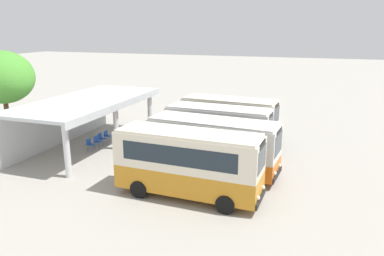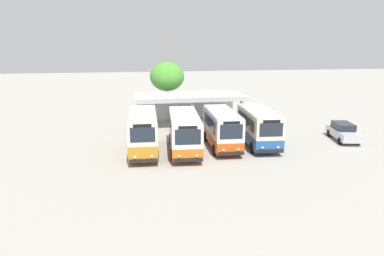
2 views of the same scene
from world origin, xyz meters
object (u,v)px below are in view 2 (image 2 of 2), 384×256
waiting_chair_second_from_end (188,121)px  city_bus_nearest_orange (143,131)px  city_bus_fourth_amber (258,126)px  waiting_chair_end_by_column (182,121)px  waiting_chair_fourth_seat (201,121)px  city_bus_second_in_row (184,131)px  city_bus_middle_cream (222,127)px  parked_car_flank (343,131)px  waiting_chair_middle_seat (194,121)px

waiting_chair_second_from_end → city_bus_nearest_orange: bearing=-120.9°
city_bus_fourth_amber → waiting_chair_end_by_column: 10.18m
city_bus_fourth_amber → waiting_chair_fourth_seat: size_ratio=8.39×
city_bus_second_in_row → city_bus_middle_cream: bearing=10.1°
city_bus_middle_cream → parked_car_flank: city_bus_middle_cream is taller
city_bus_nearest_orange → waiting_chair_second_from_end: (5.19, 8.67, -1.34)m
city_bus_second_in_row → waiting_chair_second_from_end: size_ratio=8.91×
parked_car_flank → waiting_chair_second_from_end: size_ratio=5.49×
city_bus_middle_cream → parked_car_flank: size_ratio=1.49×
city_bus_middle_cream → waiting_chair_middle_seat: (-0.82, 8.49, -1.25)m
city_bus_second_in_row → waiting_chair_fourth_seat: bearing=70.2°
waiting_chair_middle_seat → waiting_chair_fourth_seat: bearing=-2.7°
city_bus_nearest_orange → city_bus_second_in_row: city_bus_nearest_orange is taller
parked_car_flank → waiting_chair_end_by_column: bearing=149.5°
city_bus_middle_cream → city_bus_second_in_row: bearing=-169.9°
city_bus_middle_cream → parked_car_flank: bearing=0.8°
city_bus_second_in_row → waiting_chair_end_by_column: city_bus_second_in_row is taller
parked_car_flank → waiting_chair_middle_seat: bearing=146.7°
city_bus_middle_cream → waiting_chair_fourth_seat: bearing=90.7°
city_bus_second_in_row → waiting_chair_middle_seat: (2.54, 9.08, -1.25)m
city_bus_middle_cream → waiting_chair_middle_seat: size_ratio=8.17×
city_bus_middle_cream → waiting_chair_fourth_seat: 8.54m
parked_car_flank → waiting_chair_fourth_seat: bearing=145.2°
waiting_chair_second_from_end → waiting_chair_middle_seat: 0.73m
waiting_chair_second_from_end → waiting_chair_fourth_seat: (1.44, 0.10, 0.00)m
city_bus_middle_cream → waiting_chair_second_from_end: size_ratio=8.17×
city_bus_fourth_amber → parked_car_flank: size_ratio=1.53×
city_bus_fourth_amber → parked_car_flank: 8.50m
city_bus_fourth_amber → waiting_chair_end_by_column: (-5.63, 8.39, -1.23)m
city_bus_nearest_orange → city_bus_fourth_amber: bearing=2.3°
waiting_chair_second_from_end → waiting_chair_fourth_seat: 1.44m
waiting_chair_second_from_end → waiting_chair_fourth_seat: size_ratio=1.00×
waiting_chair_second_from_end → waiting_chair_middle_seat: (0.72, 0.14, 0.00)m
city_bus_nearest_orange → waiting_chair_second_from_end: size_ratio=8.57×
city_bus_middle_cream → waiting_chair_fourth_seat: (-0.11, 8.45, -1.25)m
city_bus_second_in_row → city_bus_fourth_amber: 6.77m
city_bus_middle_cream → waiting_chair_second_from_end: bearing=100.5°
city_bus_nearest_orange → city_bus_middle_cream: bearing=2.7°
city_bus_nearest_orange → city_bus_second_in_row: (3.37, -0.28, -0.09)m
waiting_chair_end_by_column → waiting_chair_middle_seat: same height
waiting_chair_end_by_column → waiting_chair_second_from_end: bearing=-9.3°
waiting_chair_end_by_column → waiting_chair_second_from_end: same height
city_bus_second_in_row → city_bus_fourth_amber: bearing=5.8°
city_bus_fourth_amber → city_bus_second_in_row: bearing=-174.2°
city_bus_middle_cream → waiting_chair_middle_seat: city_bus_middle_cream is taller
parked_car_flank → waiting_chair_middle_seat: 15.14m
city_bus_fourth_amber → waiting_chair_second_from_end: size_ratio=8.39×
waiting_chair_fourth_seat → waiting_chair_middle_seat: bearing=177.3°
waiting_chair_end_by_column → city_bus_nearest_orange: bearing=-117.0°
city_bus_second_in_row → city_bus_middle_cream: 3.42m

